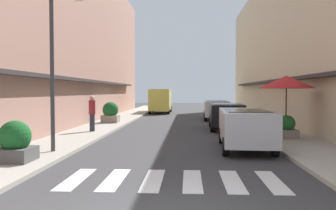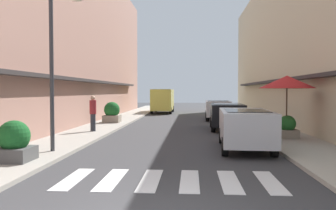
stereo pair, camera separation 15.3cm
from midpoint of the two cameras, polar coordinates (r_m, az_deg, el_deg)
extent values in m
plane|color=#38383A|center=(21.96, 2.66, -3.42)|extent=(89.66, 89.66, 0.00)
cube|color=#9E998E|center=(22.56, -9.57, -3.15)|extent=(2.45, 57.05, 0.12)
cube|color=#ADA899|center=(22.37, 14.99, -3.24)|extent=(2.45, 57.05, 0.12)
cube|color=#A87A6B|center=(24.85, -17.63, 10.78)|extent=(5.00, 38.68, 11.80)
cube|color=#332D2D|center=(23.71, -11.33, 3.73)|extent=(0.50, 27.07, 0.16)
cube|color=beige|center=(24.47, 23.35, 9.56)|extent=(5.00, 38.68, 10.72)
cube|color=#332D2D|center=(23.50, 16.91, 3.69)|extent=(0.50, 27.07, 0.16)
cube|color=silver|center=(9.14, -14.51, -11.45)|extent=(0.45, 2.20, 0.01)
cube|color=silver|center=(8.90, -8.57, -11.78)|extent=(0.45, 2.20, 0.01)
cube|color=silver|center=(8.75, -2.34, -12.00)|extent=(0.45, 2.20, 0.01)
cube|color=silver|center=(8.70, 4.03, -12.09)|extent=(0.45, 2.20, 0.01)
cube|color=silver|center=(8.76, 10.40, -12.02)|extent=(0.45, 2.20, 0.01)
cube|color=silver|center=(8.91, 16.61, -11.82)|extent=(0.45, 2.20, 0.01)
cube|color=silver|center=(13.43, 12.63, -3.26)|extent=(1.96, 4.53, 1.13)
cube|color=black|center=(13.19, 12.79, -2.04)|extent=(1.59, 2.56, 0.56)
cylinder|color=black|center=(14.89, 8.96, -4.89)|extent=(0.25, 0.65, 0.64)
cylinder|color=black|center=(15.04, 15.04, -4.87)|extent=(0.25, 0.65, 0.64)
cylinder|color=black|center=(11.98, 9.55, -6.62)|extent=(0.25, 0.65, 0.64)
cylinder|color=black|center=(12.17, 17.10, -6.55)|extent=(0.25, 0.65, 0.64)
cube|color=black|center=(20.08, 9.69, -1.45)|extent=(1.88, 4.06, 1.13)
cube|color=black|center=(19.86, 9.76, -0.60)|extent=(1.54, 2.29, 0.56)
cylinder|color=black|center=(21.40, 7.31, -2.73)|extent=(0.24, 0.65, 0.64)
cylinder|color=black|center=(21.50, 11.55, -2.73)|extent=(0.24, 0.65, 0.64)
cylinder|color=black|center=(18.77, 7.54, -3.42)|extent=(0.24, 0.65, 0.64)
cylinder|color=black|center=(18.89, 12.38, -3.41)|extent=(0.24, 0.65, 0.64)
cube|color=silver|center=(27.02, 8.18, -0.51)|extent=(1.89, 4.49, 1.13)
cube|color=black|center=(26.79, 8.22, 0.12)|extent=(1.55, 2.53, 0.56)
cylinder|color=black|center=(28.49, 6.44, -1.50)|extent=(0.24, 0.65, 0.64)
cylinder|color=black|center=(28.56, 9.63, -1.50)|extent=(0.24, 0.65, 0.64)
cylinder|color=black|center=(25.57, 6.54, -1.92)|extent=(0.24, 0.65, 0.64)
cylinder|color=black|center=(25.64, 10.10, -1.93)|extent=(0.24, 0.65, 0.64)
cube|color=#D8CC4C|center=(35.25, -0.72, 0.88)|extent=(1.98, 5.41, 2.03)
cube|color=black|center=(34.97, -0.75, 2.10)|extent=(1.65, 3.03, 0.56)
cylinder|color=black|center=(37.14, -1.86, -0.62)|extent=(0.22, 0.64, 0.64)
cylinder|color=black|center=(37.00, 0.90, -0.63)|extent=(0.22, 0.64, 0.64)
cylinder|color=black|center=(33.60, -2.49, -0.92)|extent=(0.22, 0.64, 0.64)
cylinder|color=black|center=(33.45, 0.56, -0.94)|extent=(0.22, 0.64, 0.64)
cylinder|color=#38383D|center=(12.60, -17.94, 5.12)|extent=(0.14, 0.14, 5.40)
cylinder|color=#262626|center=(16.28, 18.81, -4.98)|extent=(0.48, 0.48, 0.06)
cylinder|color=#4C3823|center=(16.18, 18.86, -0.79)|extent=(0.06, 0.06, 2.44)
cone|color=red|center=(16.16, 18.92, 3.55)|extent=(2.40, 2.40, 0.55)
cube|color=#4C4C4C|center=(11.31, -23.22, -7.30)|extent=(1.03, 1.03, 0.40)
sphere|color=#195623|center=(11.24, -23.26, -4.65)|extent=(0.93, 0.93, 0.93)
cube|color=gray|center=(16.36, 18.94, -4.40)|extent=(0.86, 0.86, 0.37)
sphere|color=#236628|center=(16.32, 18.96, -2.86)|extent=(0.73, 0.73, 0.73)
cube|color=gray|center=(23.49, -8.85, -2.21)|extent=(1.07, 1.07, 0.47)
sphere|color=#195623|center=(23.45, -8.86, -0.76)|extent=(1.03, 1.03, 1.03)
cylinder|color=#282B33|center=(18.42, -11.78, -2.79)|extent=(0.26, 0.26, 0.88)
cylinder|color=maroon|center=(18.37, -11.80, -0.33)|extent=(0.34, 0.34, 0.70)
sphere|color=tan|center=(18.36, -11.81, 1.14)|extent=(0.24, 0.24, 0.24)
camera|label=1|loc=(0.08, -89.70, 0.01)|focal=37.75mm
camera|label=2|loc=(0.08, 90.30, -0.01)|focal=37.75mm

